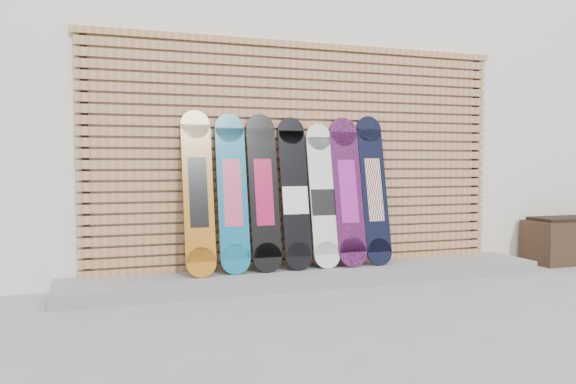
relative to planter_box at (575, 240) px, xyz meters
name	(u,v)px	position (x,y,z in m)	size (l,w,h in m)	color
ground	(360,297)	(-3.04, -0.72, -0.25)	(80.00, 80.00, 0.00)	gray
building	(285,116)	(-2.54, 2.78, 1.55)	(12.00, 5.00, 3.60)	silver
concrete_step	(314,275)	(-3.19, -0.04, -0.19)	(4.60, 0.70, 0.12)	gray
slat_wall	(303,154)	(-3.19, 0.25, 0.96)	(4.26, 0.08, 2.29)	#AE7548
planter_box	(575,240)	(0.00, 0.00, 0.00)	(1.14, 0.48, 0.51)	#312116
snowboard_0	(198,192)	(-4.26, 0.05, 0.61)	(0.27, 0.34, 1.49)	#B16612
snowboard_1	(232,193)	(-3.94, 0.07, 0.60)	(0.27, 0.30, 1.46)	#0E6887
snowboard_2	(264,192)	(-3.65, 0.07, 0.60)	(0.28, 0.31, 1.47)	black
snowboard_3	(295,194)	(-3.34, 0.07, 0.58)	(0.26, 0.31, 1.44)	black
snowboard_4	(323,196)	(-3.05, 0.07, 0.55)	(0.26, 0.30, 1.39)	silver
snowboard_5	(348,191)	(-2.79, 0.06, 0.59)	(0.29, 0.32, 1.46)	black
snowboard_6	(374,190)	(-2.51, 0.06, 0.60)	(0.27, 0.32, 1.48)	black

